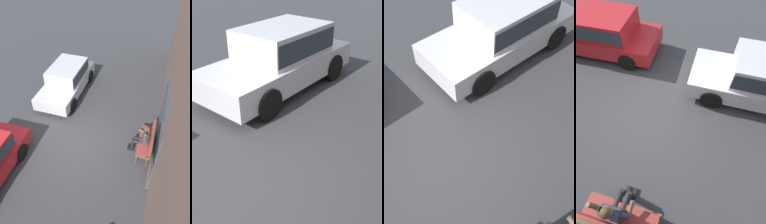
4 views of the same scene
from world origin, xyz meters
The scene contains 2 objects.
ground_plane centered at (0.00, 0.00, 0.00)m, with size 60.00×60.00×0.00m, color #38383A.
parked_car_near centered at (-3.13, -1.67, 0.84)m, with size 4.24×1.81×1.54m.
Camera 2 is at (1.97, 2.60, 3.16)m, focal length 45.00 mm.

